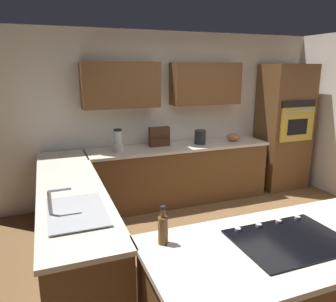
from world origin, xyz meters
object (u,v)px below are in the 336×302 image
at_px(cooktop, 289,239).
at_px(blender, 118,142).
at_px(sink_unit, 76,211).
at_px(spice_rack, 159,137).
at_px(oil_bottle, 163,229).
at_px(mixing_bowl, 233,137).
at_px(wall_oven, 284,127).
at_px(kettle, 200,137).

xyz_separation_m(cooktop, blender, (0.55, -2.89, 0.13)).
height_order(sink_unit, blender, blender).
xyz_separation_m(spice_rack, oil_bottle, (0.92, 2.69, -0.04)).
xyz_separation_m(sink_unit, oil_bottle, (-0.51, 0.70, 0.09)).
bearing_deg(mixing_bowl, wall_oven, 179.62).
xyz_separation_m(mixing_bowl, oil_bottle, (2.17, 2.62, 0.04)).
distance_m(sink_unit, oil_bottle, 0.86).
bearing_deg(kettle, oil_bottle, 59.00).
bearing_deg(cooktop, oil_bottle, -18.45).
xyz_separation_m(kettle, oil_bottle, (1.57, 2.62, -0.00)).
bearing_deg(kettle, sink_unit, 42.74).
height_order(mixing_bowl, oil_bottle, oil_bottle).
xyz_separation_m(cooktop, oil_bottle, (0.83, -0.28, 0.10)).
bearing_deg(spice_rack, kettle, 173.21).
relative_size(cooktop, blender, 2.37).
height_order(spice_rack, oil_bottle, spice_rack).
bearing_deg(kettle, cooktop, 75.54).
bearing_deg(cooktop, mixing_bowl, -114.96).
distance_m(blender, spice_rack, 0.65).
bearing_deg(mixing_bowl, oil_bottle, 50.30).
relative_size(wall_oven, mixing_bowl, 9.38).
distance_m(spice_rack, oil_bottle, 2.85).
xyz_separation_m(wall_oven, oil_bottle, (3.17, 2.61, -0.06)).
relative_size(blender, kettle, 1.47).
height_order(blender, kettle, blender).
relative_size(cooktop, oil_bottle, 2.80).
xyz_separation_m(blender, spice_rack, (-0.65, -0.08, 0.01)).
height_order(blender, oil_bottle, blender).
bearing_deg(blender, kettle, 180.00).
height_order(kettle, oil_bottle, oil_bottle).
height_order(cooktop, mixing_bowl, mixing_bowl).
height_order(mixing_bowl, kettle, kettle).
bearing_deg(oil_bottle, blender, -95.94).
xyz_separation_m(blender, oil_bottle, (0.27, 2.62, -0.03)).
bearing_deg(spice_rack, blender, 6.79).
distance_m(cooktop, kettle, 2.99).
height_order(sink_unit, oil_bottle, oil_bottle).
relative_size(wall_oven, sink_unit, 3.03).
distance_m(wall_oven, oil_bottle, 4.11).
distance_m(sink_unit, cooktop, 1.65).
relative_size(blender, oil_bottle, 1.18).
distance_m(cooktop, blender, 2.95).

